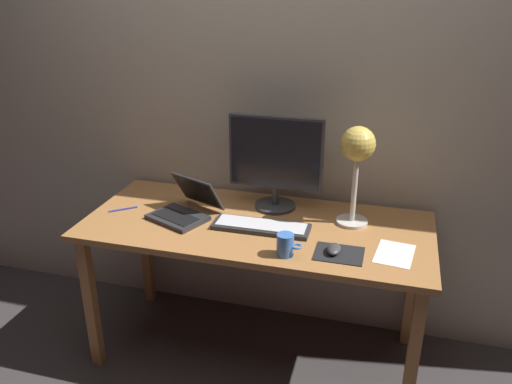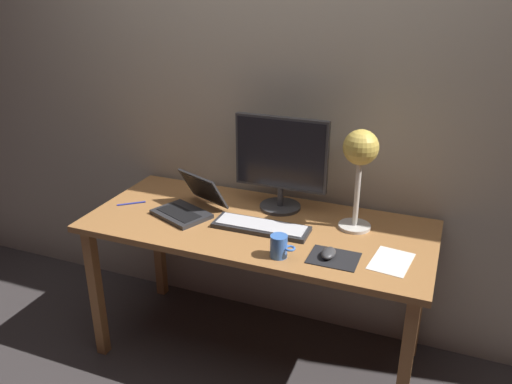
{
  "view_description": "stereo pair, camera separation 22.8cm",
  "coord_description": "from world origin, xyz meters",
  "px_view_note": "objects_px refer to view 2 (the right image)",
  "views": [
    {
      "loc": [
        0.57,
        -2.08,
        1.81
      ],
      "look_at": [
        0.01,
        -0.05,
        0.92
      ],
      "focal_mm": 36.43,
      "sensor_mm": 36.0,
      "label": 1
    },
    {
      "loc": [
        0.79,
        -2.0,
        1.81
      ],
      "look_at": [
        0.01,
        -0.05,
        0.92
      ],
      "focal_mm": 36.43,
      "sensor_mm": 36.0,
      "label": 2
    }
  ],
  "objects_px": {
    "coffee_mug": "(279,246)",
    "keyboard_main": "(261,227)",
    "pen": "(131,203)",
    "laptop": "(192,202)",
    "desk_lamp": "(360,156)",
    "mouse": "(329,253)",
    "monitor": "(281,160)"
  },
  "relations": [
    {
      "from": "monitor",
      "to": "mouse",
      "type": "distance_m",
      "value": 0.56
    },
    {
      "from": "monitor",
      "to": "coffee_mug",
      "type": "xyz_separation_m",
      "value": [
        0.15,
        -0.45,
        -0.21
      ]
    },
    {
      "from": "keyboard_main",
      "to": "mouse",
      "type": "xyz_separation_m",
      "value": [
        0.35,
        -0.14,
        0.01
      ]
    },
    {
      "from": "desk_lamp",
      "to": "pen",
      "type": "bearing_deg",
      "value": -171.92
    },
    {
      "from": "laptop",
      "to": "pen",
      "type": "xyz_separation_m",
      "value": [
        -0.33,
        -0.03,
        -0.05
      ]
    },
    {
      "from": "coffee_mug",
      "to": "pen",
      "type": "height_order",
      "value": "coffee_mug"
    },
    {
      "from": "coffee_mug",
      "to": "pen",
      "type": "bearing_deg",
      "value": 165.75
    },
    {
      "from": "keyboard_main",
      "to": "pen",
      "type": "bearing_deg",
      "value": 178.77
    },
    {
      "from": "monitor",
      "to": "coffee_mug",
      "type": "height_order",
      "value": "monitor"
    },
    {
      "from": "mouse",
      "to": "coffee_mug",
      "type": "xyz_separation_m",
      "value": [
        -0.19,
        -0.07,
        0.03
      ]
    },
    {
      "from": "coffee_mug",
      "to": "keyboard_main",
      "type": "bearing_deg",
      "value": 127.75
    },
    {
      "from": "monitor",
      "to": "desk_lamp",
      "type": "distance_m",
      "value": 0.4
    },
    {
      "from": "coffee_mug",
      "to": "pen",
      "type": "relative_size",
      "value": 0.76
    },
    {
      "from": "monitor",
      "to": "pen",
      "type": "height_order",
      "value": "monitor"
    },
    {
      "from": "mouse",
      "to": "coffee_mug",
      "type": "bearing_deg",
      "value": -160.08
    },
    {
      "from": "monitor",
      "to": "laptop",
      "type": "distance_m",
      "value": 0.48
    },
    {
      "from": "coffee_mug",
      "to": "laptop",
      "type": "bearing_deg",
      "value": 154.84
    },
    {
      "from": "monitor",
      "to": "mouse",
      "type": "bearing_deg",
      "value": -48.16
    },
    {
      "from": "coffee_mug",
      "to": "pen",
      "type": "distance_m",
      "value": 0.89
    },
    {
      "from": "laptop",
      "to": "desk_lamp",
      "type": "distance_m",
      "value": 0.83
    },
    {
      "from": "desk_lamp",
      "to": "keyboard_main",
      "type": "bearing_deg",
      "value": -156.37
    },
    {
      "from": "keyboard_main",
      "to": "desk_lamp",
      "type": "height_order",
      "value": "desk_lamp"
    },
    {
      "from": "laptop",
      "to": "coffee_mug",
      "type": "bearing_deg",
      "value": -25.16
    },
    {
      "from": "mouse",
      "to": "pen",
      "type": "relative_size",
      "value": 0.69
    },
    {
      "from": "keyboard_main",
      "to": "laptop",
      "type": "height_order",
      "value": "laptop"
    },
    {
      "from": "laptop",
      "to": "desk_lamp",
      "type": "height_order",
      "value": "desk_lamp"
    },
    {
      "from": "pen",
      "to": "laptop",
      "type": "bearing_deg",
      "value": 5.7
    },
    {
      "from": "mouse",
      "to": "coffee_mug",
      "type": "height_order",
      "value": "coffee_mug"
    },
    {
      "from": "monitor",
      "to": "coffee_mug",
      "type": "bearing_deg",
      "value": -71.25
    },
    {
      "from": "laptop",
      "to": "monitor",
      "type": "bearing_deg",
      "value": 27.52
    },
    {
      "from": "keyboard_main",
      "to": "desk_lamp",
      "type": "xyz_separation_m",
      "value": [
        0.39,
        0.17,
        0.33
      ]
    },
    {
      "from": "pen",
      "to": "coffee_mug",
      "type": "bearing_deg",
      "value": -14.25
    }
  ]
}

